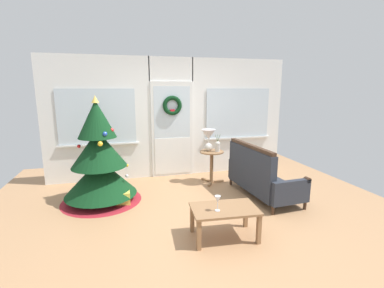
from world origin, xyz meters
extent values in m
plane|color=#AD7F56|center=(0.00, 0.00, 0.00)|extent=(6.76, 6.76, 0.00)
cube|color=white|center=(-1.52, 2.09, 1.27)|extent=(2.15, 0.08, 2.55)
cube|color=white|center=(1.52, 2.09, 1.27)|extent=(2.15, 0.08, 2.55)
cube|color=white|center=(0.00, 2.09, 2.30)|extent=(0.94, 0.08, 0.50)
cube|color=silver|center=(0.00, 2.05, 1.02)|extent=(0.90, 0.05, 2.05)
cube|color=white|center=(0.00, 2.03, 0.45)|extent=(0.78, 0.02, 0.80)
cube|color=silver|center=(0.00, 2.03, 1.40)|extent=(0.78, 0.01, 1.10)
cube|color=silver|center=(-1.52, 2.03, 1.35)|extent=(1.50, 0.01, 1.10)
cube|color=silver|center=(1.52, 2.03, 1.35)|extent=(1.50, 0.01, 1.10)
cube|color=silver|center=(-1.52, 2.02, 0.78)|extent=(1.59, 0.06, 0.03)
cube|color=silver|center=(1.52, 2.02, 0.78)|extent=(1.59, 0.06, 0.03)
torus|color=black|center=(0.00, 1.99, 1.55)|extent=(0.41, 0.09, 0.41)
cube|color=red|center=(0.00, 1.97, 1.42)|extent=(0.10, 0.02, 0.10)
cylinder|color=#4C331E|center=(-1.46, 0.95, 0.10)|extent=(0.10, 0.10, 0.20)
cone|color=maroon|center=(-1.46, 0.95, 0.05)|extent=(1.35, 1.35, 0.10)
cone|color=#0F3819|center=(-1.46, 0.95, 0.43)|extent=(1.20, 1.20, 0.62)
cone|color=#0F3819|center=(-1.46, 0.95, 0.92)|extent=(0.91, 0.91, 0.62)
cone|color=#0F3819|center=(-1.46, 0.95, 1.42)|extent=(0.62, 0.62, 0.62)
cone|color=#E0BC4C|center=(-1.46, 0.95, 1.74)|extent=(0.12, 0.12, 0.12)
sphere|color=red|center=(-1.76, 0.95, 0.98)|extent=(0.06, 0.06, 0.06)
sphere|color=gold|center=(-1.01, 1.11, 0.56)|extent=(0.06, 0.06, 0.06)
sphere|color=silver|center=(-1.02, 0.84, 0.44)|extent=(0.05, 0.05, 0.05)
sphere|color=#264CB2|center=(-1.33, 0.71, 1.20)|extent=(0.07, 0.07, 0.07)
sphere|color=red|center=(-1.23, 0.89, 1.23)|extent=(0.07, 0.07, 0.07)
sphere|color=gold|center=(-1.40, 0.63, 1.06)|extent=(0.08, 0.08, 0.08)
cylinder|color=#3D281C|center=(1.71, -0.25, 0.07)|extent=(0.05, 0.05, 0.14)
cylinder|color=#3D281C|center=(1.61, 1.18, 0.07)|extent=(0.05, 0.05, 0.14)
cylinder|color=#3D281C|center=(1.11, -0.29, 0.07)|extent=(0.05, 0.05, 0.14)
cylinder|color=#3D281C|center=(1.02, 1.14, 0.07)|extent=(0.05, 0.05, 0.14)
cube|color=#282D38|center=(1.36, 0.45, 0.21)|extent=(0.81, 1.41, 0.14)
cube|color=#282D38|center=(1.06, 0.43, 0.59)|extent=(0.21, 1.37, 0.62)
cube|color=#3D281C|center=(1.06, 0.43, 0.93)|extent=(0.17, 1.34, 0.06)
cube|color=#282D38|center=(1.41, -0.28, 0.33)|extent=(0.67, 0.14, 0.38)
cylinder|color=#3D281C|center=(1.70, -0.26, 0.50)|extent=(0.10, 0.10, 0.09)
cube|color=#282D38|center=(1.31, 1.17, 0.33)|extent=(0.67, 0.14, 0.38)
cylinder|color=#3D281C|center=(1.60, 1.19, 0.50)|extent=(0.10, 0.10, 0.09)
cylinder|color=#8E6642|center=(0.67, 1.35, 0.65)|extent=(0.48, 0.48, 0.02)
cylinder|color=#8E6642|center=(0.67, 1.35, 0.32)|extent=(0.07, 0.07, 0.64)
cube|color=#8E6642|center=(0.83, 1.35, 0.02)|extent=(0.20, 0.05, 0.04)
cube|color=#8E6642|center=(0.59, 1.49, 0.02)|extent=(0.14, 0.20, 0.04)
cube|color=#8E6642|center=(0.59, 1.21, 0.02)|extent=(0.14, 0.20, 0.04)
sphere|color=silver|center=(0.61, 1.39, 0.74)|extent=(0.16, 0.16, 0.16)
cylinder|color=silver|center=(0.61, 1.39, 0.87)|extent=(0.02, 0.02, 0.06)
cone|color=silver|center=(0.61, 1.39, 1.00)|extent=(0.28, 0.28, 0.20)
cylinder|color=beige|center=(0.77, 1.29, 0.74)|extent=(0.09, 0.09, 0.16)
sphere|color=beige|center=(0.77, 1.29, 0.82)|extent=(0.10, 0.10, 0.10)
cylinder|color=#4C7042|center=(0.75, 1.29, 0.92)|extent=(0.07, 0.01, 0.17)
cylinder|color=#4C7042|center=(0.77, 1.29, 0.92)|extent=(0.01, 0.01, 0.18)
cylinder|color=#4C7042|center=(0.79, 1.29, 0.92)|extent=(0.07, 0.01, 0.17)
cube|color=#8E6642|center=(0.15, -0.71, 0.39)|extent=(0.88, 0.58, 0.03)
cube|color=#8E6642|center=(-0.25, -0.90, 0.19)|extent=(0.05, 0.05, 0.38)
cube|color=#8E6642|center=(0.51, -0.96, 0.19)|extent=(0.05, 0.05, 0.38)
cube|color=#8E6642|center=(-0.21, -0.46, 0.19)|extent=(0.05, 0.05, 0.38)
cube|color=#8E6642|center=(0.54, -0.52, 0.19)|extent=(0.05, 0.05, 0.38)
cylinder|color=silver|center=(0.03, -0.76, 0.41)|extent=(0.06, 0.06, 0.01)
cylinder|color=silver|center=(0.03, -0.76, 0.46)|extent=(0.01, 0.01, 0.10)
cone|color=silver|center=(0.03, -0.76, 0.56)|extent=(0.08, 0.08, 0.09)
cube|color=#D8C64C|center=(-1.10, 0.69, 0.11)|extent=(0.22, 0.20, 0.22)
camera|label=1|loc=(-1.09, -3.78, 1.91)|focal=25.79mm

